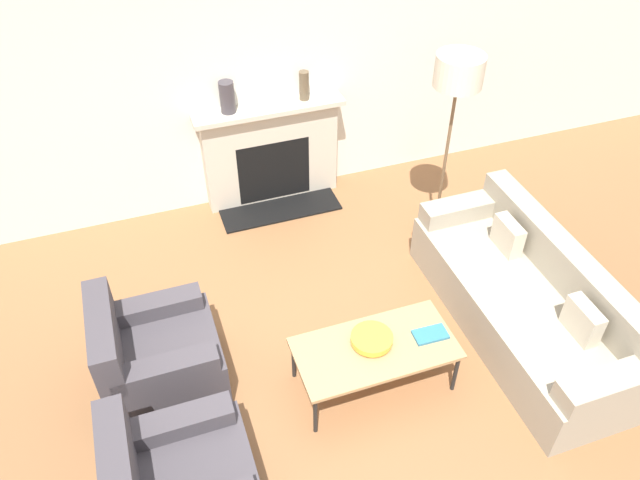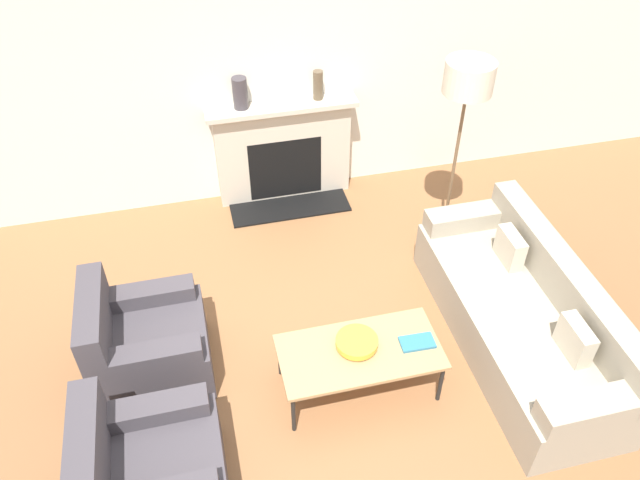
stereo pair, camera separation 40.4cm
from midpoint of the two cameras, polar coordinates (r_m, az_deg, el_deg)
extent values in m
plane|color=brown|center=(4.88, -0.17, -15.34)|extent=(18.00, 18.00, 0.00)
cube|color=silver|center=(6.12, -9.44, 15.22)|extent=(18.00, 0.06, 2.90)
cube|color=beige|center=(6.50, -6.31, 7.72)|extent=(1.38, 0.20, 1.04)
cube|color=black|center=(6.51, -6.03, 6.29)|extent=(0.76, 0.04, 0.67)
cube|color=black|center=(6.57, -5.39, 2.76)|extent=(1.24, 0.40, 0.02)
cube|color=beige|center=(6.19, -6.61, 11.77)|extent=(1.50, 0.28, 0.05)
cube|color=#9E937F|center=(5.41, 15.69, -6.22)|extent=(0.88, 2.27, 0.44)
cube|color=#9E937F|center=(5.32, 19.62, -2.29)|extent=(0.20, 2.27, 0.35)
cube|color=#9E937F|center=(5.82, 11.08, 2.78)|extent=(0.81, 0.22, 0.17)
cube|color=#9E937F|center=(4.72, 22.88, -12.14)|extent=(0.81, 0.22, 0.17)
cube|color=#C0B49C|center=(5.52, 14.81, 0.33)|extent=(0.12, 0.32, 0.28)
cube|color=#C0B49C|center=(4.97, 20.75, -6.98)|extent=(0.12, 0.32, 0.28)
cube|color=#423D42|center=(4.11, -20.74, -19.42)|extent=(0.18, 0.81, 0.40)
cube|color=#423D42|center=(4.35, -15.90, -15.97)|extent=(0.77, 0.18, 0.14)
cube|color=#423D42|center=(5.05, -16.36, -10.74)|extent=(0.86, 0.81, 0.46)
cube|color=#423D42|center=(4.77, -21.46, -8.35)|extent=(0.18, 0.81, 0.40)
cube|color=#423D42|center=(4.63, -16.60, -11.38)|extent=(0.77, 0.18, 0.14)
cube|color=#423D42|center=(5.05, -17.39, -5.95)|extent=(0.77, 0.18, 0.14)
cube|color=tan|center=(4.70, 2.61, -9.96)|extent=(1.20, 0.60, 0.03)
cylinder|color=black|center=(4.62, -3.02, -15.80)|extent=(0.03, 0.03, 0.40)
cylinder|color=black|center=(4.90, 9.94, -11.97)|extent=(0.03, 0.03, 0.40)
cylinder|color=black|center=(4.92, -4.82, -10.94)|extent=(0.03, 0.03, 0.40)
cylinder|color=black|center=(5.18, 7.34, -7.67)|extent=(0.03, 0.03, 0.40)
cylinder|color=gold|center=(4.71, 2.26, -9.36)|extent=(0.11, 0.11, 0.02)
cylinder|color=gold|center=(4.68, 2.27, -9.09)|extent=(0.32, 0.32, 0.05)
cube|color=teal|center=(4.79, 7.67, -8.65)|extent=(0.26, 0.16, 0.02)
cylinder|color=brown|center=(6.37, 8.65, 1.03)|extent=(0.34, 0.34, 0.03)
cylinder|color=brown|center=(5.89, 9.44, 7.11)|extent=(0.03, 0.03, 1.60)
cylinder|color=beige|center=(5.45, 10.50, 14.94)|extent=(0.42, 0.42, 0.27)
cylinder|color=#3D383D|center=(6.08, -10.43, 12.68)|extent=(0.14, 0.14, 0.31)
cylinder|color=brown|center=(6.22, -3.39, 13.87)|extent=(0.10, 0.10, 0.29)
camera|label=1|loc=(0.20, -92.10, -1.83)|focal=35.00mm
camera|label=2|loc=(0.20, 87.90, 1.83)|focal=35.00mm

